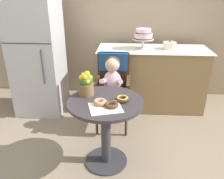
{
  "coord_description": "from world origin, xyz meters",
  "views": [
    {
      "loc": [
        0.2,
        -1.91,
        1.69
      ],
      "look_at": [
        0.05,
        0.15,
        0.77
      ],
      "focal_mm": 36.83,
      "sensor_mm": 36.0,
      "label": 1
    }
  ],
  "objects_px": {
    "cafe_table": "(106,120)",
    "wicker_chair": "(113,79)",
    "donut_front": "(111,105)",
    "flower_vase": "(86,84)",
    "donut_side": "(100,102)",
    "seated_child": "(112,81)",
    "tiered_cake_stand": "(143,35)",
    "round_layer_cake": "(169,46)",
    "refrigerator": "(37,54)",
    "donut_mid": "(122,99)"
  },
  "relations": [
    {
      "from": "donut_side",
      "to": "round_layer_cake",
      "type": "bearing_deg",
      "value": 59.54
    },
    {
      "from": "cafe_table",
      "to": "donut_side",
      "type": "bearing_deg",
      "value": -118.73
    },
    {
      "from": "seated_child",
      "to": "donut_side",
      "type": "bearing_deg",
      "value": -95.13
    },
    {
      "from": "refrigerator",
      "to": "wicker_chair",
      "type": "bearing_deg",
      "value": -17.61
    },
    {
      "from": "cafe_table",
      "to": "wicker_chair",
      "type": "distance_m",
      "value": 0.77
    },
    {
      "from": "donut_mid",
      "to": "donut_front",
      "type": "bearing_deg",
      "value": -127.24
    },
    {
      "from": "cafe_table",
      "to": "donut_mid",
      "type": "xyz_separation_m",
      "value": [
        0.16,
        0.01,
        0.23
      ]
    },
    {
      "from": "seated_child",
      "to": "refrigerator",
      "type": "height_order",
      "value": "refrigerator"
    },
    {
      "from": "wicker_chair",
      "to": "refrigerator",
      "type": "relative_size",
      "value": 0.56
    },
    {
      "from": "cafe_table",
      "to": "donut_front",
      "type": "distance_m",
      "value": 0.27
    },
    {
      "from": "cafe_table",
      "to": "tiered_cake_stand",
      "type": "relative_size",
      "value": 2.4
    },
    {
      "from": "cafe_table",
      "to": "seated_child",
      "type": "distance_m",
      "value": 0.63
    },
    {
      "from": "donut_side",
      "to": "tiered_cake_stand",
      "type": "height_order",
      "value": "tiered_cake_stand"
    },
    {
      "from": "seated_child",
      "to": "refrigerator",
      "type": "xyz_separation_m",
      "value": [
        -1.07,
        0.49,
        0.17
      ]
    },
    {
      "from": "wicker_chair",
      "to": "refrigerator",
      "type": "distance_m",
      "value": 1.14
    },
    {
      "from": "cafe_table",
      "to": "donut_front",
      "type": "xyz_separation_m",
      "value": [
        0.06,
        -0.12,
        0.23
      ]
    },
    {
      "from": "flower_vase",
      "to": "donut_side",
      "type": "bearing_deg",
      "value": -50.98
    },
    {
      "from": "donut_side",
      "to": "seated_child",
      "type": "bearing_deg",
      "value": 84.87
    },
    {
      "from": "donut_front",
      "to": "seated_child",
      "type": "bearing_deg",
      "value": 93.48
    },
    {
      "from": "donut_side",
      "to": "tiered_cake_stand",
      "type": "relative_size",
      "value": 0.42
    },
    {
      "from": "donut_mid",
      "to": "tiered_cake_stand",
      "type": "xyz_separation_m",
      "value": [
        0.24,
        1.29,
        0.34
      ]
    },
    {
      "from": "donut_mid",
      "to": "round_layer_cake",
      "type": "xyz_separation_m",
      "value": [
        0.61,
        1.29,
        0.21
      ]
    },
    {
      "from": "seated_child",
      "to": "donut_front",
      "type": "distance_m",
      "value": 0.72
    },
    {
      "from": "donut_side",
      "to": "round_layer_cake",
      "type": "distance_m",
      "value": 1.61
    },
    {
      "from": "flower_vase",
      "to": "round_layer_cake",
      "type": "xyz_separation_m",
      "value": [
        0.97,
        1.18,
        0.12
      ]
    },
    {
      "from": "flower_vase",
      "to": "donut_mid",
      "type": "bearing_deg",
      "value": -17.01
    },
    {
      "from": "wicker_chair",
      "to": "round_layer_cake",
      "type": "distance_m",
      "value": 0.98
    },
    {
      "from": "donut_side",
      "to": "refrigerator",
      "type": "xyz_separation_m",
      "value": [
        -1.01,
        1.18,
        0.1
      ]
    },
    {
      "from": "donut_front",
      "to": "donut_side",
      "type": "bearing_deg",
      "value": 160.08
    },
    {
      "from": "flower_vase",
      "to": "tiered_cake_stand",
      "type": "relative_size",
      "value": 0.81
    },
    {
      "from": "donut_front",
      "to": "refrigerator",
      "type": "xyz_separation_m",
      "value": [
        -1.11,
        1.22,
        0.11
      ]
    },
    {
      "from": "donut_mid",
      "to": "round_layer_cake",
      "type": "height_order",
      "value": "round_layer_cake"
    },
    {
      "from": "round_layer_cake",
      "to": "flower_vase",
      "type": "bearing_deg",
      "value": -129.37
    },
    {
      "from": "donut_mid",
      "to": "flower_vase",
      "type": "relative_size",
      "value": 0.51
    },
    {
      "from": "donut_side",
      "to": "donut_mid",
      "type": "bearing_deg",
      "value": 23.47
    },
    {
      "from": "tiered_cake_stand",
      "to": "refrigerator",
      "type": "bearing_deg",
      "value": -172.14
    },
    {
      "from": "round_layer_cake",
      "to": "seated_child",
      "type": "bearing_deg",
      "value": -137.08
    },
    {
      "from": "flower_vase",
      "to": "round_layer_cake",
      "type": "height_order",
      "value": "round_layer_cake"
    },
    {
      "from": "tiered_cake_stand",
      "to": "round_layer_cake",
      "type": "height_order",
      "value": "tiered_cake_stand"
    },
    {
      "from": "seated_child",
      "to": "tiered_cake_stand",
      "type": "height_order",
      "value": "tiered_cake_stand"
    },
    {
      "from": "wicker_chair",
      "to": "seated_child",
      "type": "height_order",
      "value": "seated_child"
    },
    {
      "from": "donut_front",
      "to": "tiered_cake_stand",
      "type": "distance_m",
      "value": 1.49
    },
    {
      "from": "seated_child",
      "to": "donut_side",
      "type": "distance_m",
      "value": 0.69
    },
    {
      "from": "wicker_chair",
      "to": "donut_front",
      "type": "xyz_separation_m",
      "value": [
        0.04,
        -0.88,
        0.1
      ]
    },
    {
      "from": "cafe_table",
      "to": "flower_vase",
      "type": "bearing_deg",
      "value": 149.39
    },
    {
      "from": "cafe_table",
      "to": "donut_mid",
      "type": "relative_size",
      "value": 5.82
    },
    {
      "from": "wicker_chair",
      "to": "round_layer_cake",
      "type": "relative_size",
      "value": 5.19
    },
    {
      "from": "wicker_chair",
      "to": "cafe_table",
      "type": "bearing_deg",
      "value": -87.51
    },
    {
      "from": "donut_mid",
      "to": "tiered_cake_stand",
      "type": "distance_m",
      "value": 1.36
    },
    {
      "from": "donut_side",
      "to": "round_layer_cake",
      "type": "height_order",
      "value": "round_layer_cake"
    }
  ]
}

